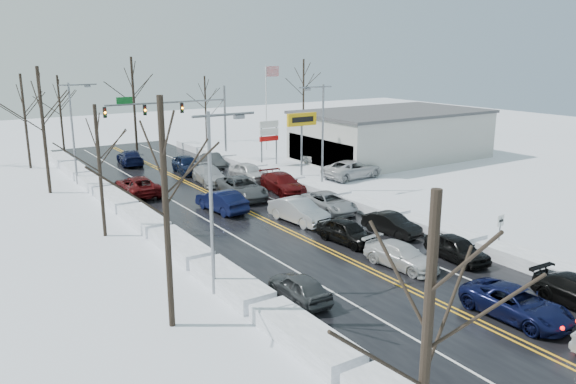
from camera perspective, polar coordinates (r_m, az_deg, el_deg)
ground at (r=35.72m, az=2.04°, el=-4.95°), size 160.00×160.00×0.00m
road_surface at (r=37.28m, az=0.27°, el=-4.10°), size 14.00×84.00×0.01m
snow_bank_left at (r=33.93m, az=-10.58°, el=-6.24°), size 1.79×72.00×0.79m
snow_bank_right at (r=41.76m, az=9.01°, el=-2.26°), size 1.79×72.00×0.79m
traffic_signal_mast at (r=60.40m, az=-10.76°, el=8.03°), size 13.28×0.39×8.00m
tires_plus_sign at (r=53.29m, az=1.41°, el=6.95°), size 3.20×0.34×6.00m
used_vehicles_sign at (r=58.52m, az=-1.95°, el=5.95°), size 2.20×0.22×4.65m
speed_limit_sign at (r=35.37m, az=20.75°, el=-3.31°), size 0.55×0.09×2.35m
flagpole at (r=67.42m, az=-2.11°, el=9.27°), size 1.87×1.20×10.00m
dealership_building at (r=63.61m, az=10.46°, el=5.78°), size 20.40×12.40×5.30m
streetlight_ne at (r=47.15m, az=3.35°, el=6.37°), size 3.20×0.25×9.00m
streetlight_sw at (r=26.84m, az=-7.47°, el=0.28°), size 3.20×0.25×9.00m
streetlight_nw at (r=53.12m, az=-20.87°, el=6.36°), size 3.20×0.25×9.00m
tree_left_a at (r=12.59m, az=14.09°, el=-11.77°), size 3.60×3.60×9.00m
tree_left_b at (r=23.45m, az=-12.51°, el=2.24°), size 4.00×4.00×10.00m
tree_left_c at (r=37.11m, az=-18.76°, el=4.50°), size 3.40×3.40×8.50m
tree_left_d at (r=50.41m, az=-23.80°, el=8.03°), size 4.20×4.20×10.50m
tree_left_e at (r=62.35m, az=-25.30°, el=8.19°), size 3.80×3.80×9.50m
tree_far_b at (r=70.06m, az=-22.22°, el=8.73°), size 3.60×3.60×9.00m
tree_far_c at (r=70.04m, az=-15.49°, el=10.40°), size 4.40×4.40×11.00m
tree_far_d at (r=75.19m, az=-8.41°, el=9.65°), size 3.40×3.40×8.50m
tree_far_e at (r=83.50m, az=1.59°, el=11.19°), size 4.20×4.20×10.50m
queued_car_2 at (r=27.87m, az=22.07°, el=-11.76°), size 2.44×5.07×1.39m
queued_car_3 at (r=32.15m, az=11.37°, el=-7.45°), size 2.40×4.76×1.33m
queued_car_4 at (r=35.51m, az=5.97°, el=-5.14°), size 2.18×4.52×1.49m
queued_car_5 at (r=39.40m, az=1.11°, el=-3.09°), size 2.28×5.19×1.66m
queued_car_6 at (r=46.04m, az=-4.68°, el=-0.58°), size 3.53×6.39×1.69m
queued_car_7 at (r=51.30m, az=-7.94°, el=0.87°), size 2.85×5.59×1.55m
queued_car_8 at (r=56.07m, az=-10.19°, el=1.92°), size 2.54×5.21×1.71m
queued_car_12 at (r=33.89m, az=16.72°, el=-6.64°), size 2.05×4.32×1.43m
queued_car_13 at (r=37.53m, az=10.44°, el=-4.22°), size 1.89×4.30×1.37m
queued_car_14 at (r=42.09m, az=4.19°, el=-1.99°), size 2.52×5.17×1.42m
queued_car_15 at (r=47.56m, az=-0.53°, el=-0.05°), size 2.82×5.78×1.62m
queued_car_16 at (r=52.07m, az=-3.98°, el=1.17°), size 2.25×4.94×1.65m
queued_car_17 at (r=58.69m, az=-7.57°, el=2.57°), size 1.86×4.30×1.37m
oncoming_car_0 at (r=42.35m, az=-6.74°, el=-1.95°), size 2.25×5.10×1.63m
oncoming_car_1 at (r=48.38m, az=-15.00°, el=-0.30°), size 2.77×5.83×1.61m
oncoming_car_2 at (r=61.50m, az=-15.72°, el=2.69°), size 2.88×5.58×1.55m
oncoming_car_3 at (r=27.59m, az=1.14°, el=-10.91°), size 1.71×4.01×1.35m
parked_car_0 at (r=53.36m, az=6.54°, el=1.43°), size 6.28×3.22×1.70m
parked_car_1 at (r=59.21m, az=5.83°, el=2.72°), size 2.44×5.72×1.64m
parked_car_2 at (r=61.06m, az=1.91°, el=3.14°), size 2.31×4.97×1.65m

